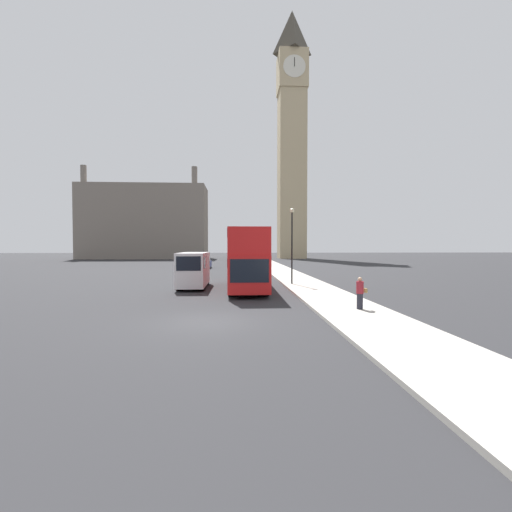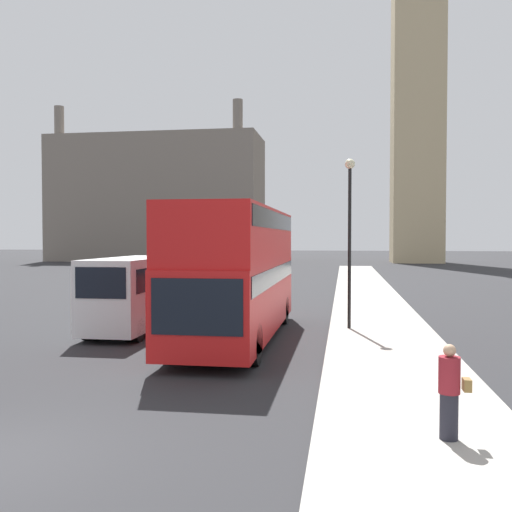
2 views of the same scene
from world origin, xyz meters
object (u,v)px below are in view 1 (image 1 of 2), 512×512
Objects in this scene: street_lamp at (292,235)px; parked_sedan at (204,263)px; red_double_decker_bus at (247,256)px; white_van at (194,269)px; clock_tower at (292,132)px; pedestrian at (360,293)px.

parked_sedan is at bearing 112.57° from street_lamp.
white_van is at bearing 167.36° from red_double_decker_bus.
clock_tower reaches higher than white_van.
parked_sedan is (-9.15, 22.00, -3.42)m from street_lamp.
red_double_decker_bus is 1.77× the size of street_lamp.
street_lamp is (7.77, 1.18, 2.68)m from white_van.
pedestrian is 11.86m from street_lamp.
clock_tower is at bearing 64.36° from parked_sedan.
clock_tower is 41.11× the size of pedestrian.
clock_tower is 14.72× the size of parked_sedan.
street_lamp is (-9.78, -61.43, -28.61)m from clock_tower.
white_van is at bearing -171.34° from street_lamp.
clock_tower reaches higher than pedestrian.
clock_tower reaches higher than red_double_decker_bus.
clock_tower reaches higher than parked_sedan.
white_van is 8.30m from street_lamp.
parked_sedan is (-5.44, 24.10, -1.73)m from red_double_decker_bus.
white_van is 13.75m from pedestrian.
white_van is at bearing 132.47° from pedestrian.
street_lamp is at bearing 97.59° from pedestrian.
pedestrian is (-8.27, -72.75, -31.81)m from clock_tower.
pedestrian is (5.22, -9.22, -1.51)m from red_double_decker_bus.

